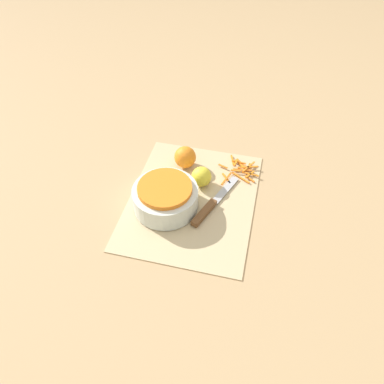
{
  "coord_description": "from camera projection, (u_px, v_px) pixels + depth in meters",
  "views": [
    {
      "loc": [
        -0.72,
        -0.17,
        0.82
      ],
      "look_at": [
        0.0,
        0.0,
        0.04
      ],
      "focal_mm": 35.0,
      "sensor_mm": 36.0,
      "label": 1
    }
  ],
  "objects": [
    {
      "name": "knife",
      "position": [
        208.0,
        208.0,
        1.07
      ],
      "size": [
        0.22,
        0.1,
        0.02
      ],
      "rotation": [
        0.0,
        0.0,
        -0.37
      ],
      "color": "brown",
      "rests_on": "cutting_board"
    },
    {
      "name": "cutting_board",
      "position": [
        192.0,
        200.0,
        1.1
      ],
      "size": [
        0.47,
        0.36,
        0.01
      ],
      "color": "#CCB284",
      "rests_on": "ground_plane"
    },
    {
      "name": "ground_plane",
      "position": [
        192.0,
        200.0,
        1.11
      ],
      "size": [
        4.0,
        4.0,
        0.0
      ],
      "primitive_type": "plane",
      "color": "tan"
    },
    {
      "name": "bowl_speckled",
      "position": [
        165.0,
        197.0,
        1.06
      ],
      "size": [
        0.19,
        0.19,
        0.08
      ],
      "color": "silver",
      "rests_on": "cutting_board"
    },
    {
      "name": "orange_left",
      "position": [
        185.0,
        157.0,
        1.18
      ],
      "size": [
        0.07,
        0.07,
        0.07
      ],
      "color": "orange",
      "rests_on": "cutting_board"
    },
    {
      "name": "peel_pile",
      "position": [
        240.0,
        170.0,
        1.18
      ],
      "size": [
        0.15,
        0.13,
        0.01
      ],
      "color": "orange",
      "rests_on": "cutting_board"
    },
    {
      "name": "lemon",
      "position": [
        201.0,
        177.0,
        1.12
      ],
      "size": [
        0.06,
        0.06,
        0.06
      ],
      "color": "yellow",
      "rests_on": "cutting_board"
    }
  ]
}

